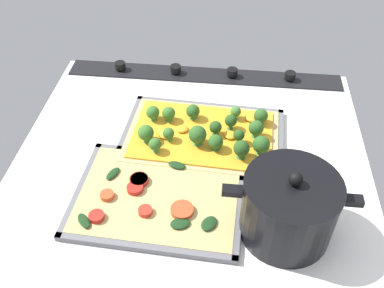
{
  "coord_description": "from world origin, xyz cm",
  "views": [
    {
      "loc": [
        -7.16,
        64.41,
        65.94
      ],
      "look_at": [
        -0.12,
        -1.61,
        3.72
      ],
      "focal_mm": 40.24,
      "sensor_mm": 36.0,
      "label": 1
    }
  ],
  "objects_px": {
    "broccoli_pizza": "(205,134)",
    "cooking_pot": "(289,208)",
    "baking_tray_front": "(202,139)",
    "baking_tray_back": "(159,198)",
    "veggie_pizza_back": "(157,196)"
  },
  "relations": [
    {
      "from": "baking_tray_front",
      "to": "baking_tray_back",
      "type": "distance_m",
      "value": 0.19
    },
    {
      "from": "broccoli_pizza",
      "to": "baking_tray_back",
      "type": "bearing_deg",
      "value": 66.77
    },
    {
      "from": "baking_tray_front",
      "to": "cooking_pot",
      "type": "height_order",
      "value": "cooking_pot"
    },
    {
      "from": "cooking_pot",
      "to": "baking_tray_front",
      "type": "bearing_deg",
      "value": -53.42
    },
    {
      "from": "baking_tray_back",
      "to": "cooking_pot",
      "type": "height_order",
      "value": "cooking_pot"
    },
    {
      "from": "baking_tray_back",
      "to": "cooking_pot",
      "type": "xyz_separation_m",
      "value": [
        -0.24,
        0.05,
        0.06
      ]
    },
    {
      "from": "baking_tray_back",
      "to": "cooking_pot",
      "type": "bearing_deg",
      "value": 168.73
    },
    {
      "from": "baking_tray_front",
      "to": "veggie_pizza_back",
      "type": "height_order",
      "value": "veggie_pizza_back"
    },
    {
      "from": "baking_tray_front",
      "to": "cooking_pot",
      "type": "bearing_deg",
      "value": 126.58
    },
    {
      "from": "baking_tray_back",
      "to": "cooking_pot",
      "type": "distance_m",
      "value": 0.25
    },
    {
      "from": "broccoli_pizza",
      "to": "cooking_pot",
      "type": "relative_size",
      "value": 1.46
    },
    {
      "from": "baking_tray_front",
      "to": "baking_tray_back",
      "type": "height_order",
      "value": "same"
    },
    {
      "from": "broccoli_pizza",
      "to": "baking_tray_back",
      "type": "distance_m",
      "value": 0.2
    },
    {
      "from": "broccoli_pizza",
      "to": "baking_tray_back",
      "type": "height_order",
      "value": "broccoli_pizza"
    },
    {
      "from": "veggie_pizza_back",
      "to": "broccoli_pizza",
      "type": "bearing_deg",
      "value": -113.89
    }
  ]
}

